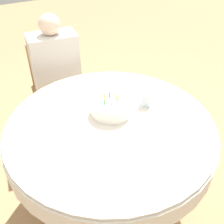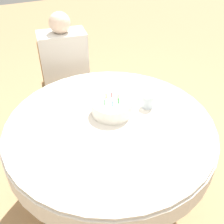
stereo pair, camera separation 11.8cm
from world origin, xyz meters
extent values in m
plane|color=#A37F56|center=(0.00, 0.00, 0.00)|extent=(12.00, 12.00, 0.00)
cylinder|color=silver|center=(0.00, 0.00, 0.76)|extent=(1.28, 1.28, 0.02)
cylinder|color=silver|center=(0.00, 0.00, 0.68)|extent=(1.30, 1.30, 0.14)
cylinder|color=#A37A4C|center=(0.35, -0.35, 0.38)|extent=(0.05, 0.05, 0.75)
cylinder|color=#A37A4C|center=(-0.35, 0.35, 0.38)|extent=(0.05, 0.05, 0.75)
cylinder|color=#A37A4C|center=(0.35, 0.35, 0.38)|extent=(0.05, 0.05, 0.75)
cube|color=#A37A4C|center=(-0.01, 0.95, 0.44)|extent=(0.51, 0.51, 0.04)
cube|color=#A37A4C|center=(0.02, 1.16, 0.67)|extent=(0.41, 0.08, 0.42)
cylinder|color=#A37A4C|center=(-0.23, 0.77, 0.21)|extent=(0.04, 0.04, 0.42)
cylinder|color=#A37A4C|center=(0.16, 0.72, 0.21)|extent=(0.04, 0.04, 0.42)
cylinder|color=#A37A4C|center=(-0.18, 1.17, 0.21)|extent=(0.04, 0.04, 0.42)
cylinder|color=#A37A4C|center=(0.22, 1.12, 0.21)|extent=(0.04, 0.04, 0.42)
cylinder|color=beige|center=(-0.13, 0.79, 0.23)|extent=(0.09, 0.09, 0.46)
cylinder|color=beige|center=(0.07, 0.77, 0.23)|extent=(0.09, 0.09, 0.46)
cube|color=beige|center=(-0.01, 0.95, 0.74)|extent=(0.42, 0.28, 0.56)
sphere|color=beige|center=(-0.01, 0.95, 1.10)|extent=(0.17, 0.17, 0.17)
cylinder|color=white|center=(0.05, 0.08, 0.82)|extent=(0.26, 0.26, 0.09)
cylinder|color=gold|center=(0.10, 0.09, 0.88)|extent=(0.01, 0.01, 0.04)
cylinder|color=red|center=(0.07, 0.13, 0.88)|extent=(0.01, 0.01, 0.04)
cylinder|color=gold|center=(0.03, 0.13, 0.88)|extent=(0.01, 0.01, 0.04)
cylinder|color=green|center=(0.00, 0.07, 0.88)|extent=(0.01, 0.01, 0.04)
cylinder|color=blue|center=(0.03, 0.04, 0.88)|extent=(0.01, 0.01, 0.04)
cylinder|color=green|center=(0.08, 0.05, 0.88)|extent=(0.01, 0.01, 0.04)
cylinder|color=silver|center=(0.30, 0.05, 0.82)|extent=(0.08, 0.08, 0.09)
camera|label=1|loc=(-0.62, -1.08, 1.81)|focal=42.00mm
camera|label=2|loc=(-0.51, -1.13, 1.81)|focal=42.00mm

